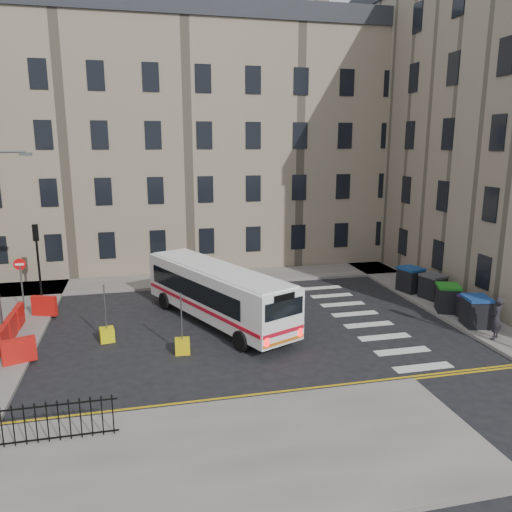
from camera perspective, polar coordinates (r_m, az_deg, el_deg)
name	(u,v)px	position (r m, az deg, el deg)	size (l,w,h in m)	color
ground	(282,323)	(24.46, 2.96, -7.63)	(120.00, 120.00, 0.00)	black
pavement_north	(151,282)	(31.76, -11.91, -2.92)	(36.00, 3.20, 0.15)	slate
pavement_east	(407,287)	(31.39, 16.90, -3.39)	(2.40, 26.00, 0.15)	slate
pavement_sw	(131,471)	(14.70, -14.08, -22.76)	(20.00, 6.00, 0.15)	slate
terrace_north	(129,142)	(37.51, -14.36, 12.55)	(38.30, 10.80, 17.20)	gray
traffic_light_nw	(37,250)	(29.60, -23.73, 0.68)	(0.28, 0.22, 4.10)	black
no_entry_north	(21,273)	(27.95, -25.31, -1.80)	(0.60, 0.08, 3.00)	#595B5E
roadworks_barriers	(20,326)	(24.46, -25.37, -7.28)	(1.66, 6.26, 1.00)	red
bus	(217,291)	(24.09, -4.49, -4.07)	(6.11, 9.92, 2.69)	white
wheelie_bin_a	(476,311)	(25.57, 23.83, -5.79)	(1.35, 1.48, 1.41)	black
wheelie_bin_b	(471,307)	(26.56, 23.31, -5.38)	(1.06, 1.17, 1.13)	black
wheelie_bin_c	(448,298)	(27.19, 21.04, -4.49)	(1.49, 1.58, 1.39)	black
wheelie_bin_d	(433,286)	(29.13, 19.53, -3.29)	(1.34, 1.45, 1.34)	black
wheelie_bin_e	(410,279)	(30.08, 17.22, -2.56)	(1.40, 1.52, 1.41)	black
pedestrian	(496,318)	(24.20, 25.77, -6.44)	(0.68, 0.45, 1.87)	black
bollard_yellow	(107,335)	(23.12, -16.66, -8.62)	(0.60, 0.60, 0.60)	yellow
bollard_chevron	(182,346)	(21.23, -8.40, -10.16)	(0.60, 0.60, 0.60)	#D8BA0C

